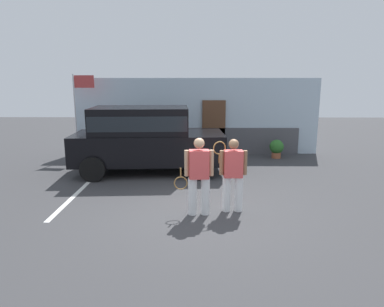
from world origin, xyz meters
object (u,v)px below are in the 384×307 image
(potted_plant_by_porch, at_px, (277,148))
(flag_pole, at_px, (79,100))
(parked_suv, at_px, (145,136))
(tennis_player_man, at_px, (199,176))
(tennis_player_woman, at_px, (233,174))

(potted_plant_by_porch, bearing_deg, flag_pole, 178.64)
(potted_plant_by_porch, xyz_separation_m, flag_pole, (-7.32, 0.17, 1.75))
(parked_suv, bearing_deg, tennis_player_man, -68.42)
(potted_plant_by_porch, bearing_deg, tennis_player_man, -117.75)
(parked_suv, xyz_separation_m, tennis_player_woman, (2.37, -3.31, -0.30))
(parked_suv, height_order, tennis_player_woman, parked_suv)
(tennis_player_woman, height_order, potted_plant_by_porch, tennis_player_woman)
(tennis_player_woman, xyz_separation_m, flag_pole, (-5.11, 5.59, 1.28))
(tennis_player_man, relative_size, potted_plant_by_porch, 2.43)
(tennis_player_man, xyz_separation_m, tennis_player_woman, (0.74, 0.20, -0.02))
(parked_suv, relative_size, tennis_player_woman, 2.90)
(tennis_player_woman, bearing_deg, potted_plant_by_porch, -113.58)
(flag_pole, bearing_deg, parked_suv, -39.75)
(parked_suv, distance_m, flag_pole, 3.70)
(parked_suv, height_order, flag_pole, flag_pole)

